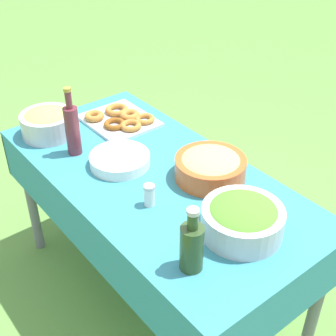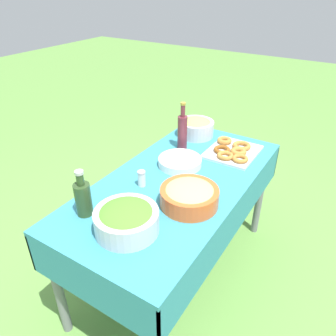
{
  "view_description": "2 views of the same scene",
  "coord_description": "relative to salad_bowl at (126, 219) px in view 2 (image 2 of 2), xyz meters",
  "views": [
    {
      "loc": [
        1.29,
        -0.95,
        1.87
      ],
      "look_at": [
        0.05,
        0.04,
        0.78
      ],
      "focal_mm": 50.0,
      "sensor_mm": 36.0,
      "label": 1
    },
    {
      "loc": [
        1.34,
        0.78,
        1.74
      ],
      "look_at": [
        0.01,
        -0.06,
        0.81
      ],
      "focal_mm": 35.0,
      "sensor_mm": 36.0,
      "label": 2
    }
  ],
  "objects": [
    {
      "name": "ground_plane",
      "position": [
        -0.48,
        -0.02,
        -0.81
      ],
      "size": [
        14.0,
        14.0,
        0.0
      ],
      "primitive_type": "plane",
      "color": "#609342"
    },
    {
      "name": "picnic_table",
      "position": [
        -0.48,
        -0.02,
        -0.17
      ],
      "size": [
        1.48,
        0.73,
        0.74
      ],
      "color": "teal",
      "rests_on": "ground_plane"
    },
    {
      "name": "salad_bowl",
      "position": [
        0.0,
        0.0,
        0.0
      ],
      "size": [
        0.29,
        0.29,
        0.13
      ],
      "color": "silver",
      "rests_on": "picnic_table"
    },
    {
      "name": "pasta_bowl",
      "position": [
        -0.32,
        0.14,
        -0.01
      ],
      "size": [
        0.29,
        0.29,
        0.11
      ],
      "color": "#E05B28",
      "rests_on": "picnic_table"
    },
    {
      "name": "donut_platter",
      "position": [
        -0.94,
        0.12,
        -0.05
      ],
      "size": [
        0.36,
        0.31,
        0.05
      ],
      "color": "silver",
      "rests_on": "picnic_table"
    },
    {
      "name": "plate_stack",
      "position": [
        -0.63,
        -0.09,
        -0.04
      ],
      "size": [
        0.26,
        0.26,
        0.05
      ],
      "color": "white",
      "rests_on": "picnic_table"
    },
    {
      "name": "olive_oil_bottle",
      "position": [
        0.01,
        -0.25,
        0.03
      ],
      "size": [
        0.08,
        0.08,
        0.24
      ],
      "color": "#2D4723",
      "rests_on": "picnic_table"
    },
    {
      "name": "wine_bottle",
      "position": [
        -0.83,
        -0.2,
        0.06
      ],
      "size": [
        0.06,
        0.06,
        0.31
      ],
      "color": "maroon",
      "rests_on": "picnic_table"
    },
    {
      "name": "fruit_bowl",
      "position": [
        -1.05,
        -0.21,
        0.0
      ],
      "size": [
        0.25,
        0.25,
        0.13
      ],
      "color": "silver",
      "rests_on": "picnic_table"
    },
    {
      "name": "salt_shaker",
      "position": [
        -0.33,
        -0.16,
        -0.02
      ],
      "size": [
        0.04,
        0.04,
        0.09
      ],
      "color": "white",
      "rests_on": "picnic_table"
    }
  ]
}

